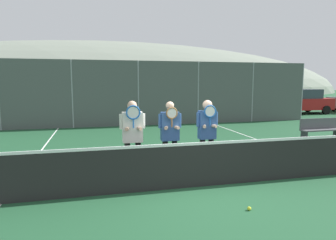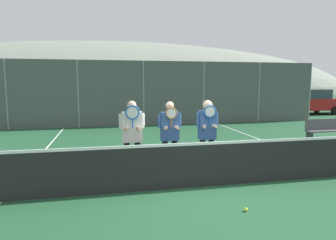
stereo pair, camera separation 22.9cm
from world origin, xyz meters
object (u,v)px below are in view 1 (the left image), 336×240
object	(u,v)px
player_leftmost	(133,133)
car_left_of_center	(149,103)
car_far_left	(53,104)
player_center_left	(170,133)
car_right_of_center	(301,101)
bench_courtside	(320,129)
tennis_ball_on_court	(249,208)
player_center_right	(207,130)
car_center	(234,102)

from	to	relation	value
player_leftmost	car_left_of_center	bearing A→B (deg)	77.99
car_far_left	car_left_of_center	distance (m)	5.52
player_center_left	car_right_of_center	distance (m)	16.67
car_left_of_center	car_right_of_center	distance (m)	10.73
player_leftmost	bench_courtside	size ratio (longest dim) A/B	1.12
car_right_of_center	tennis_ball_on_court	size ratio (longest dim) A/B	59.15
car_right_of_center	tennis_ball_on_court	xyz separation A→B (m)	(-11.45, -13.50, -0.84)
car_far_left	bench_courtside	distance (m)	13.49
car_left_of_center	bench_courtside	xyz separation A→B (m)	(4.92, -8.79, -0.45)
player_center_left	tennis_ball_on_court	xyz separation A→B (m)	(0.85, -2.25, -0.99)
tennis_ball_on_court	bench_courtside	bearing A→B (deg)	41.11
player_leftmost	car_far_left	xyz separation A→B (m)	(-3.06, 11.28, -0.13)
player_center_left	car_left_of_center	xyz separation A→B (m)	(1.57, 11.46, -0.11)
player_center_right	bench_courtside	bearing A→B (deg)	26.22
car_right_of_center	player_center_left	bearing A→B (deg)	-137.53
player_center_right	car_far_left	size ratio (longest dim) A/B	0.38
car_center	car_left_of_center	bearing A→B (deg)	175.66
player_leftmost	player_center_left	xyz separation A→B (m)	(0.89, 0.07, -0.04)
car_left_of_center	car_center	distance (m)	5.56
car_right_of_center	player_leftmost	bearing A→B (deg)	-139.33
player_leftmost	tennis_ball_on_court	bearing A→B (deg)	-51.40
player_leftmost	car_right_of_center	distance (m)	17.38
player_center_right	car_center	bearing A→B (deg)	60.82
player_leftmost	player_center_left	size ratio (longest dim) A/B	1.02
car_center	car_right_of_center	distance (m)	5.19
player_leftmost	bench_courtside	bearing A→B (deg)	20.40
bench_courtside	tennis_ball_on_court	world-z (taller)	bench_courtside
player_center_right	car_left_of_center	xyz separation A→B (m)	(0.67, 11.55, -0.15)
car_far_left	car_right_of_center	world-z (taller)	car_far_left
player_center_left	car_center	xyz separation A→B (m)	(7.11, 11.04, -0.11)
car_right_of_center	bench_courtside	xyz separation A→B (m)	(-5.81, -8.58, -0.42)
player_center_right	car_right_of_center	bearing A→B (deg)	44.84
player_center_left	bench_courtside	bearing A→B (deg)	22.38
player_leftmost	bench_courtside	world-z (taller)	player_leftmost
player_center_left	car_center	world-z (taller)	car_center
car_left_of_center	car_right_of_center	xyz separation A→B (m)	(10.73, -0.21, -0.03)
tennis_ball_on_court	player_center_left	bearing A→B (deg)	110.66
car_right_of_center	car_left_of_center	bearing A→B (deg)	178.87
player_leftmost	player_center_right	xyz separation A→B (m)	(1.78, -0.01, -0.00)
car_center	player_center_left	bearing A→B (deg)	-122.77
player_center_left	player_leftmost	bearing A→B (deg)	-175.30
player_center_left	player_center_right	distance (m)	0.90
player_center_right	car_left_of_center	distance (m)	11.57
tennis_ball_on_court	player_center_right	bearing A→B (deg)	88.74
player_leftmost	car_right_of_center	world-z (taller)	player_leftmost
player_center_right	bench_courtside	distance (m)	6.26
player_center_right	car_center	distance (m)	12.74
player_center_left	player_center_right	world-z (taller)	player_center_right
car_left_of_center	bench_courtside	size ratio (longest dim) A/B	2.96
car_far_left	player_center_right	bearing A→B (deg)	-66.77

